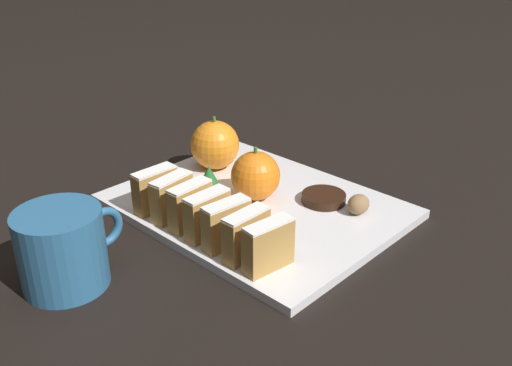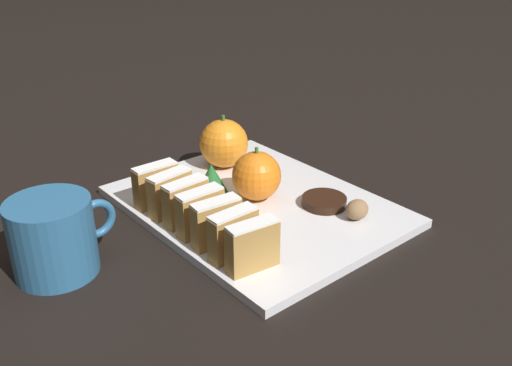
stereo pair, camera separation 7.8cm
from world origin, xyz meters
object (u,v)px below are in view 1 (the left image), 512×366
Objects in this scene: orange_near at (215,145)px; chocolate_cookie at (324,198)px; orange_far at (256,176)px; walnut at (358,204)px; coffee_mug at (63,249)px.

orange_near is 1.36× the size of chocolate_cookie.
walnut is at bearing -64.58° from orange_far.
orange_far is 0.61× the size of coffee_mug.
orange_near is at bearing 96.56° from walnut.
coffee_mug is (-0.28, 0.02, -0.00)m from orange_far.
orange_near reaches higher than walnut.
orange_near is 0.33m from coffee_mug.
orange_far is at bearing 115.42° from walnut.
orange_near is 0.20m from chocolate_cookie.
orange_near is at bearing 74.32° from orange_far.
coffee_mug is (-0.34, 0.16, 0.02)m from walnut.
orange_near is 2.55× the size of walnut.
orange_far is (-0.03, -0.12, -0.00)m from orange_near.
coffee_mug reaches higher than walnut.
orange_far is 0.28m from coffee_mug.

